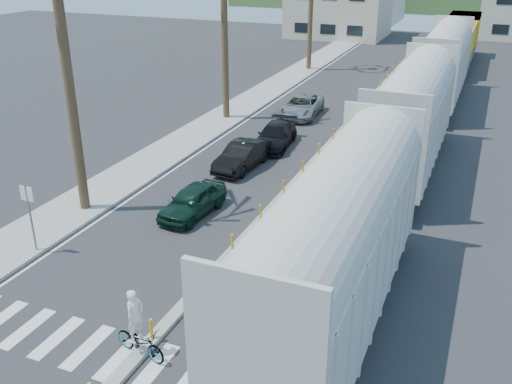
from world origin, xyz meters
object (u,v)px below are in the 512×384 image
cyclist (139,336)px  car_second (242,156)px  car_lead (193,201)px  street_sign (29,209)px

cyclist → car_second: bearing=24.1°
car_second → cyclist: cyclist is taller
car_lead → car_second: 6.16m
car_lead → cyclist: 9.72m
car_second → street_sign: bearing=-103.9°
car_lead → car_second: (-0.25, 6.15, 0.04)m
street_sign → car_second: size_ratio=0.67×
cyclist → street_sign: bearing=75.0°
street_sign → car_second: street_sign is taller
street_sign → cyclist: (7.31, -3.66, -1.26)m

